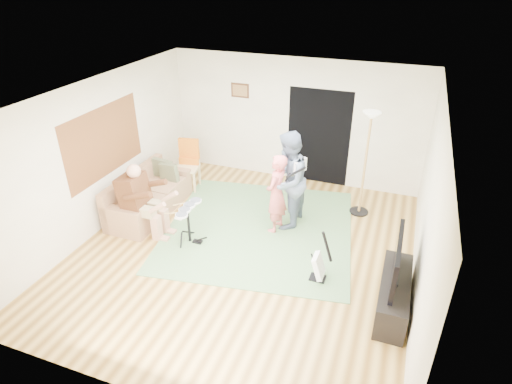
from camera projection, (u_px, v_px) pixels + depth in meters
floor at (244, 250)px, 7.38m from camera, size 6.00×6.00×0.00m
walls at (243, 181)px, 6.73m from camera, size 5.50×6.00×2.70m
ceiling at (242, 96)px, 6.08m from camera, size 6.00×6.00×0.00m
window_blinds at (104, 142)px, 7.63m from camera, size 0.00×2.05×2.05m
doorway at (318, 137)px, 9.17m from camera, size 2.10×0.00×2.10m
picture_frame at (240, 90)px, 9.31m from camera, size 0.42×0.03×0.32m
area_rug at (259, 228)px, 7.96m from camera, size 3.83×3.87×0.02m
sofa at (146, 199)px, 8.40m from camera, size 0.81×1.97×0.80m
drummer at (144, 207)px, 7.62m from camera, size 0.88×0.49×1.35m
drum_kit at (189, 226)px, 7.45m from camera, size 0.40×0.71×0.74m
singer at (276, 194)px, 7.60m from camera, size 0.41×0.58×1.49m
microphone at (288, 177)px, 7.36m from camera, size 0.06×0.06×0.24m
guitarist at (288, 181)px, 7.67m from camera, size 0.71×0.91×1.84m
guitar_held at (299, 166)px, 7.45m from camera, size 0.34×0.60×0.26m
guitar_spare at (319, 266)px, 6.58m from camera, size 0.32×0.29×0.90m
torchiere_lamp at (368, 146)px, 7.80m from camera, size 0.37×0.37×2.06m
dining_chair at (189, 172)px, 9.22m from camera, size 0.54×0.56×1.08m
tv_cabinet at (394, 295)px, 6.04m from camera, size 0.40×1.40×0.50m
television at (397, 260)px, 5.77m from camera, size 0.06×1.16×0.62m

